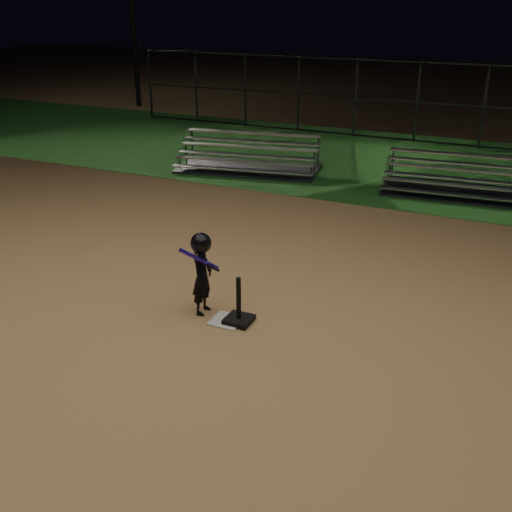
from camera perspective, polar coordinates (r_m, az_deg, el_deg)
The scene contains 8 objects.
ground at distance 9.03m, azimuth -2.69°, elevation -6.06°, with size 80.00×80.00×0.00m, color #AD834E.
grass_strip at distance 17.91m, azimuth 12.38°, elevation 8.41°, with size 60.00×8.00×0.01m, color #1D511A.
home_plate at distance 9.03m, azimuth -2.69°, elevation -6.00°, with size 0.45×0.45×0.02m, color beige.
batting_tee at distance 8.93m, azimuth -1.60°, elevation -5.36°, with size 0.38×0.38×0.70m.
child_batter at distance 9.01m, azimuth -5.02°, elevation -1.41°, with size 0.44×0.61×1.27m.
bleacher_left at distance 16.74m, azimuth -0.71°, elevation 8.57°, with size 3.99×2.46×0.91m.
bleacher_right at distance 15.43m, azimuth 18.31°, elevation 6.07°, with size 3.62×1.97×0.86m.
backstop_fence at distance 20.54m, azimuth 14.69°, elevation 13.61°, with size 20.08×0.08×2.50m.
Camera 1 is at (3.71, -6.96, 4.41)m, focal length 43.23 mm.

